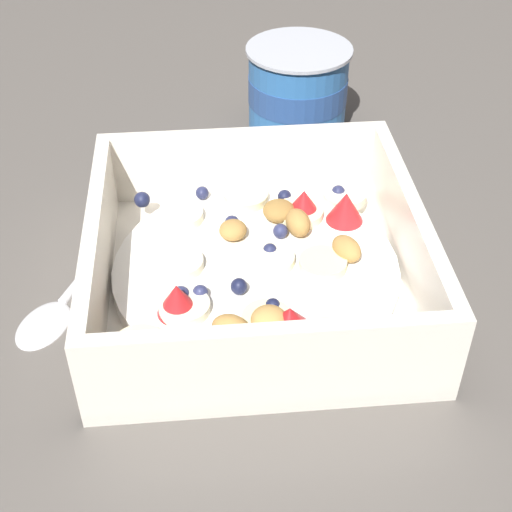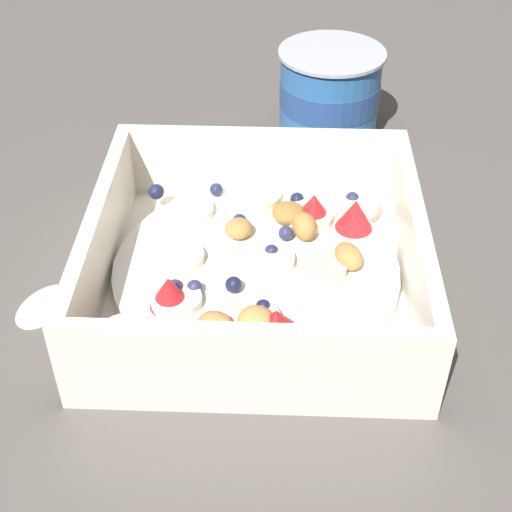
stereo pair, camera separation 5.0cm
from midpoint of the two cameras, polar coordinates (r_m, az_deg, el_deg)
The scene contains 4 objects.
ground_plane at distance 0.53m, azimuth 1.28°, elevation -1.31°, with size 2.40×2.40×0.00m, color #56514C.
fruit_bowl at distance 0.51m, azimuth 2.95°, elevation -0.96°, with size 0.22×0.22×0.07m.
spoon at distance 0.53m, azimuth -11.94°, elevation -1.90°, with size 0.09×0.17×0.01m.
yogurt_cup at distance 0.68m, azimuth 7.91°, elevation 12.35°, with size 0.09×0.09×0.08m.
Camera 2 is at (0.03, -0.40, 0.35)m, focal length 51.21 mm.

